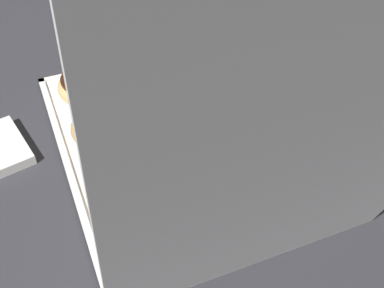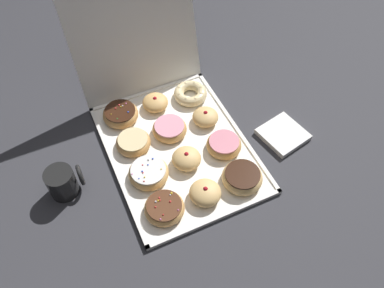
{
  "view_description": "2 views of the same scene",
  "coord_description": "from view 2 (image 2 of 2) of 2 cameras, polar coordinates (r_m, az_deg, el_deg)",
  "views": [
    {
      "loc": [
        0.23,
        0.61,
        0.6
      ],
      "look_at": [
        -0.01,
        0.04,
        0.03
      ],
      "focal_mm": 45.35,
      "sensor_mm": 36.0,
      "label": 1
    },
    {
      "loc": [
        -0.27,
        -0.69,
        1.0
      ],
      "look_at": [
        0.04,
        -0.02,
        0.03
      ],
      "focal_mm": 36.64,
      "sensor_mm": 36.0,
      "label": 2
    }
  ],
  "objects": [
    {
      "name": "donut_box",
      "position": [
        1.24,
        -2.02,
        -0.67
      ],
      "size": [
        0.42,
        0.55,
        0.01
      ],
      "color": "white",
      "rests_on": "ground"
    },
    {
      "name": "box_lid_open",
      "position": [
        1.3,
        -9.01,
        18.32
      ],
      "size": [
        0.42,
        0.17,
        0.55
      ],
      "primitive_type": "cube",
      "rotation": [
        1.29,
        0.0,
        0.0
      ],
      "color": "white",
      "rests_on": "ground"
    },
    {
      "name": "glazed_ring_donut_6",
      "position": [
        1.24,
        -8.55,
        0.28
      ],
      "size": [
        0.11,
        0.11,
        0.03
      ],
      "color": "tan",
      "rests_on": "donut_box"
    },
    {
      "name": "jelly_filled_donut_10",
      "position": [
        1.34,
        -5.23,
        6.08
      ],
      "size": [
        0.09,
        0.09,
        0.05
      ],
      "color": "tan",
      "rests_on": "donut_box"
    },
    {
      "name": "ground_plane",
      "position": [
        1.24,
        -2.02,
        -0.82
      ],
      "size": [
        3.0,
        3.0,
        0.0
      ],
      "primitive_type": "plane",
      "color": "#333338"
    },
    {
      "name": "pink_frosted_donut_7",
      "position": [
        1.26,
        -3.45,
        2.19
      ],
      "size": [
        0.11,
        0.11,
        0.04
      ],
      "color": "tan",
      "rests_on": "donut_box"
    },
    {
      "name": "chocolate_frosted_donut_2",
      "position": [
        1.16,
        7.31,
        -4.8
      ],
      "size": [
        0.12,
        0.12,
        0.04
      ],
      "color": "#E5B770",
      "rests_on": "donut_box"
    },
    {
      "name": "jelly_filled_donut_4",
      "position": [
        1.18,
        -0.95,
        -2.18
      ],
      "size": [
        0.09,
        0.09,
        0.05
      ],
      "color": "#E5B770",
      "rests_on": "donut_box"
    },
    {
      "name": "sprinkle_donut_0",
      "position": [
        1.1,
        -4.04,
        -9.25
      ],
      "size": [
        0.11,
        0.11,
        0.04
      ],
      "color": "tan",
      "rests_on": "donut_box"
    },
    {
      "name": "jelly_filled_donut_1",
      "position": [
        1.12,
        1.78,
        -7.17
      ],
      "size": [
        0.09,
        0.09,
        0.05
      ],
      "color": "#E5B770",
      "rests_on": "donut_box"
    },
    {
      "name": "pink_frosted_donut_5",
      "position": [
        1.22,
        4.67,
        -0.07
      ],
      "size": [
        0.11,
        0.11,
        0.04
      ],
      "color": "tan",
      "rests_on": "donut_box"
    },
    {
      "name": "coffee_mug",
      "position": [
        1.18,
        -18.27,
        -5.31
      ],
      "size": [
        0.1,
        0.08,
        0.09
      ],
      "color": "black",
      "rests_on": "ground"
    },
    {
      "name": "sprinkle_donut_3",
      "position": [
        1.17,
        -6.34,
        -4.15
      ],
      "size": [
        0.12,
        0.12,
        0.04
      ],
      "color": "tan",
      "rests_on": "donut_box"
    },
    {
      "name": "sprinkle_donut_9",
      "position": [
        1.32,
        -10.37,
        4.32
      ],
      "size": [
        0.12,
        0.12,
        0.04
      ],
      "color": "tan",
      "rests_on": "donut_box"
    },
    {
      "name": "napkin_stack",
      "position": [
        1.3,
        13.1,
        1.36
      ],
      "size": [
        0.16,
        0.16,
        0.02
      ],
      "primitive_type": "cube",
      "rotation": [
        0.0,
        0.0,
        0.21
      ],
      "color": "white",
      "rests_on": "ground"
    },
    {
      "name": "cruller_donut_11",
      "position": [
        1.36,
        -0.24,
        7.38
      ],
      "size": [
        0.12,
        0.12,
        0.04
      ],
      "color": "beige",
      "rests_on": "donut_box"
    },
    {
      "name": "jelly_filled_donut_8",
      "position": [
        1.29,
        1.96,
        3.97
      ],
      "size": [
        0.09,
        0.09,
        0.05
      ],
      "color": "#E5B770",
      "rests_on": "donut_box"
    }
  ]
}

